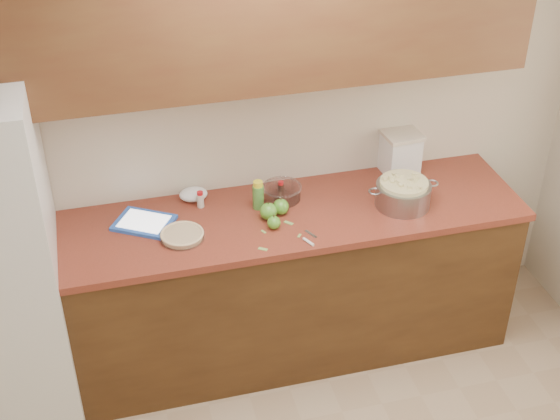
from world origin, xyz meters
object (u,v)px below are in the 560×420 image
object	(u,v)px
pie	(182,235)
colander	(403,194)
tablet	(144,223)
flour_canister	(400,152)

from	to	relation	value
pie	colander	size ratio (longest dim) A/B	0.58
colander	tablet	world-z (taller)	colander
tablet	pie	bearing A→B (deg)	-13.49
pie	tablet	size ratio (longest dim) A/B	0.63
tablet	colander	bearing A→B (deg)	24.79
pie	colander	distance (m)	1.17
colander	flour_canister	world-z (taller)	flour_canister
pie	tablet	distance (m)	0.24
pie	flour_canister	world-z (taller)	flour_canister
flour_canister	tablet	distance (m)	1.46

